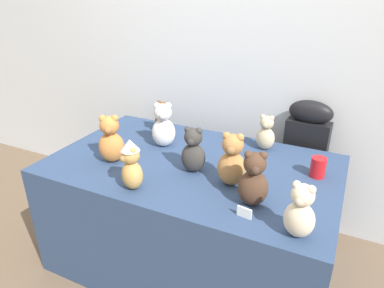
{
  "coord_description": "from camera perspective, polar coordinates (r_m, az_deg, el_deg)",
  "views": [
    {
      "loc": [
        0.77,
        -1.35,
        1.66
      ],
      "look_at": [
        0.0,
        0.25,
        0.84
      ],
      "focal_mm": 32.39,
      "sensor_mm": 36.0,
      "label": 1
    }
  ],
  "objects": [
    {
      "name": "instrument_case",
      "position": [
        2.52,
        17.69,
        -3.91
      ],
      "size": [
        0.29,
        0.14,
        0.99
      ],
      "rotation": [
        0.0,
        0.0,
        -0.07
      ],
      "color": "black",
      "rests_on": "ground_plane"
    },
    {
      "name": "teddy_bear_charcoal",
      "position": [
        1.87,
        0.21,
        -1.18
      ],
      "size": [
        0.15,
        0.13,
        0.26
      ],
      "rotation": [
        0.0,
        0.0,
        0.14
      ],
      "color": "#383533",
      "rests_on": "display_table"
    },
    {
      "name": "party_cup_red",
      "position": [
        1.96,
        20.04,
        -3.61
      ],
      "size": [
        0.08,
        0.08,
        0.11
      ],
      "primitive_type": "cylinder",
      "color": "red",
      "rests_on": "display_table"
    },
    {
      "name": "ground_plane",
      "position": [
        2.27,
        -2.96,
        -22.19
      ],
      "size": [
        10.0,
        10.0,
        0.0
      ],
      "primitive_type": "plane",
      "color": "brown"
    },
    {
      "name": "teddy_bear_ginger",
      "position": [
        2.02,
        -13.21,
        0.59
      ],
      "size": [
        0.19,
        0.18,
        0.29
      ],
      "rotation": [
        0.0,
        0.0,
        0.5
      ],
      "color": "#D17F3D",
      "rests_on": "display_table"
    },
    {
      "name": "teddy_bear_chestnut",
      "position": [
        2.39,
        -4.92,
        4.28
      ],
      "size": [
        0.14,
        0.13,
        0.23
      ],
      "rotation": [
        0.0,
        0.0,
        -0.32
      ],
      "color": "brown",
      "rests_on": "display_table"
    },
    {
      "name": "teddy_bear_cream",
      "position": [
        1.47,
        17.38,
        -10.64
      ],
      "size": [
        0.14,
        0.13,
        0.25
      ],
      "rotation": [
        0.0,
        0.0,
        -0.18
      ],
      "color": "beige",
      "rests_on": "display_table"
    },
    {
      "name": "teddy_bear_honey",
      "position": [
        1.73,
        -9.95,
        -3.43
      ],
      "size": [
        0.16,
        0.15,
        0.27
      ],
      "rotation": [
        0.0,
        0.0,
        -0.53
      ],
      "color": "tan",
      "rests_on": "display_table"
    },
    {
      "name": "teddy_bear_snow",
      "position": [
        2.17,
        -4.73,
        2.93
      ],
      "size": [
        0.19,
        0.18,
        0.29
      ],
      "rotation": [
        0.0,
        0.0,
        0.49
      ],
      "color": "white",
      "rests_on": "display_table"
    },
    {
      "name": "teddy_bear_sand",
      "position": [
        2.18,
        12.06,
        1.7
      ],
      "size": [
        0.12,
        0.1,
        0.22
      ],
      "rotation": [
        0.0,
        0.0,
        -0.01
      ],
      "color": "#CCB78E",
      "rests_on": "display_table"
    },
    {
      "name": "display_table",
      "position": [
        2.2,
        0.0,
        -11.45
      ],
      "size": [
        1.64,
        0.99,
        0.72
      ],
      "primitive_type": "cube",
      "color": "navy",
      "rests_on": "ground_plane"
    },
    {
      "name": "teddy_bear_caramel",
      "position": [
        1.75,
        6.59,
        -2.81
      ],
      "size": [
        0.16,
        0.14,
        0.29
      ],
      "rotation": [
        0.0,
        0.0,
        0.13
      ],
      "color": "#B27A42",
      "rests_on": "display_table"
    },
    {
      "name": "name_card_front_left",
      "position": [
        1.57,
        8.61,
        -11.09
      ],
      "size": [
        0.07,
        0.02,
        0.05
      ],
      "primitive_type": "cube",
      "rotation": [
        0.0,
        0.0,
        -0.15
      ],
      "color": "white",
      "rests_on": "display_table"
    },
    {
      "name": "wall_back",
      "position": [
        2.5,
        7.78,
        16.24
      ],
      "size": [
        7.0,
        0.08,
        2.6
      ],
      "primitive_type": "cube",
      "color": "silver",
      "rests_on": "ground_plane"
    },
    {
      "name": "teddy_bear_cocoa",
      "position": [
        1.61,
        10.11,
        -5.91
      ],
      "size": [
        0.17,
        0.16,
        0.27
      ],
      "rotation": [
        0.0,
        0.0,
        0.31
      ],
      "color": "#4C3323",
      "rests_on": "display_table"
    }
  ]
}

